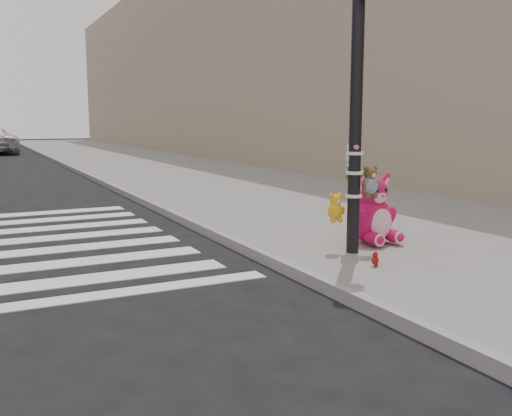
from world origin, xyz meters
TOP-DOWN VIEW (x-y plane):
  - ground at (0.00, 0.00)m, footprint 120.00×120.00m
  - sidewalk_near at (5.00, 10.00)m, footprint 7.00×80.00m
  - curb_edge at (1.55, 10.00)m, footprint 0.12×80.00m
  - bld_near at (10.50, 20.00)m, footprint 5.00×60.00m
  - signal_pole at (2.62, 1.82)m, footprint 0.70×0.50m
  - pink_bunny at (3.20, 2.17)m, footprint 0.71×0.76m
  - red_teddy at (2.40, 1.07)m, footprint 0.15×0.14m

SIDE VIEW (x-z plane):
  - ground at x=0.00m, z-range 0.00..0.00m
  - sidewalk_near at x=5.00m, z-range 0.00..0.14m
  - curb_edge at x=1.55m, z-range -0.01..0.15m
  - red_teddy at x=2.40m, z-range 0.14..0.32m
  - pink_bunny at x=3.20m, z-range 0.05..1.06m
  - signal_pole at x=2.62m, z-range -0.25..3.75m
  - bld_near at x=10.50m, z-range 0.00..10.00m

